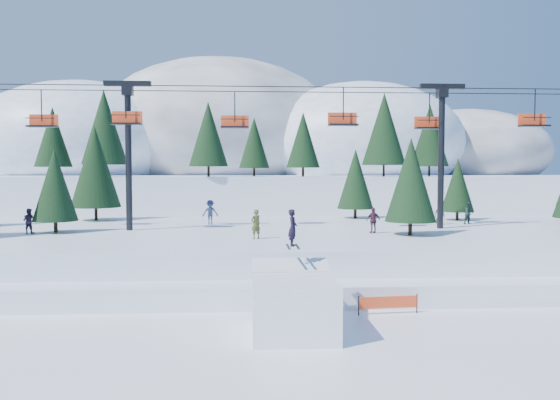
{
  "coord_description": "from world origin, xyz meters",
  "views": [
    {
      "loc": [
        -0.71,
        -20.25,
        6.58
      ],
      "look_at": [
        0.8,
        6.0,
        5.2
      ],
      "focal_mm": 35.0,
      "sensor_mm": 36.0,
      "label": 1
    }
  ],
  "objects": [
    {
      "name": "mountain_ridge",
      "position": [
        -5.09,
        73.36,
        9.64
      ],
      "size": [
        119.0,
        60.87,
        26.46
      ],
      "color": "white",
      "rests_on": "ground"
    },
    {
      "name": "banner_far",
      "position": [
        9.02,
        6.85,
        0.54
      ],
      "size": [
        2.8,
        0.62,
        0.9
      ],
      "color": "black",
      "rests_on": "ground"
    },
    {
      "name": "chairlift",
      "position": [
        1.98,
        18.05,
        9.32
      ],
      "size": [
        46.0,
        3.21,
        10.28
      ],
      "color": "black",
      "rests_on": "mid_shelf"
    },
    {
      "name": "banner_near",
      "position": [
        5.69,
        4.26,
        0.54
      ],
      "size": [
        2.85,
        0.31,
        0.9
      ],
      "color": "black",
      "rests_on": "ground"
    },
    {
      "name": "jump_kicker",
      "position": [
        1.09,
        1.69,
        1.23
      ],
      "size": [
        3.34,
        4.55,
        4.95
      ],
      "color": "white",
      "rests_on": "ground"
    },
    {
      "name": "berm",
      "position": [
        0.0,
        8.0,
        0.55
      ],
      "size": [
        70.0,
        6.0,
        1.1
      ],
      "primitive_type": "cube",
      "color": "white",
      "rests_on": "ground"
    },
    {
      "name": "conifer_stand",
      "position": [
        2.37,
        19.11,
        6.72
      ],
      "size": [
        63.93,
        16.57,
        8.81
      ],
      "color": "black",
      "rests_on": "mid_shelf"
    },
    {
      "name": "mid_shelf",
      "position": [
        0.0,
        18.0,
        1.25
      ],
      "size": [
        70.0,
        22.0,
        2.5
      ],
      "primitive_type": "cube",
      "color": "white",
      "rests_on": "ground"
    },
    {
      "name": "distant_skiers",
      "position": [
        1.66,
        18.8,
        3.37
      ],
      "size": [
        32.41,
        9.97,
        1.87
      ],
      "color": "#1F3824",
      "rests_on": "mid_shelf"
    },
    {
      "name": "ground",
      "position": [
        0.0,
        0.0,
        0.0
      ],
      "size": [
        160.0,
        160.0,
        0.0
      ],
      "primitive_type": "plane",
      "color": "white",
      "rests_on": "ground"
    }
  ]
}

